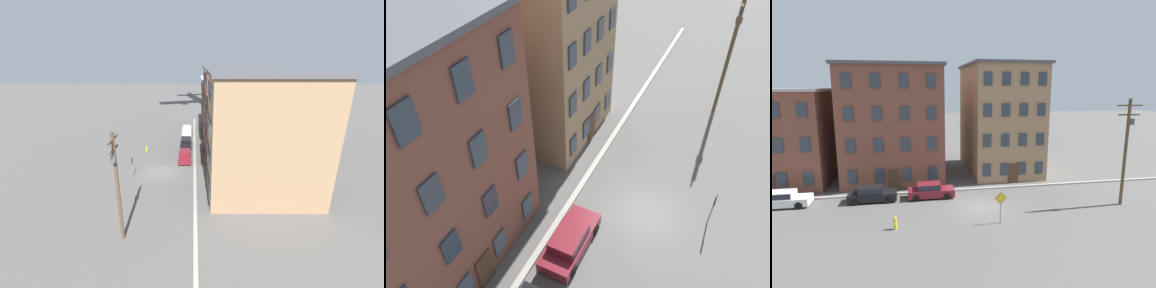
% 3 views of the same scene
% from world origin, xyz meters
% --- Properties ---
extents(ground_plane, '(200.00, 200.00, 0.00)m').
position_xyz_m(ground_plane, '(0.00, 0.00, 0.00)').
color(ground_plane, '#565451').
extents(kerb_strip, '(56.00, 0.36, 0.16)m').
position_xyz_m(kerb_strip, '(0.00, 4.50, 0.08)').
color(kerb_strip, '#9E998E').
rests_on(kerb_strip, ground_plane).
extents(apartment_far, '(8.55, 12.15, 13.33)m').
position_xyz_m(apartment_far, '(5.19, 11.81, 6.68)').
color(apartment_far, '#9E7A56').
rests_on(apartment_far, ground_plane).
extents(car_maroon, '(4.40, 1.92, 1.43)m').
position_xyz_m(car_maroon, '(-4.17, 3.05, 0.75)').
color(car_maroon, maroon).
rests_on(car_maroon, ground_plane).
extents(caution_sign, '(0.98, 0.08, 2.55)m').
position_xyz_m(caution_sign, '(0.87, -3.51, 1.70)').
color(caution_sign, slate).
rests_on(caution_sign, ground_plane).
extents(utility_pole, '(2.40, 0.44, 9.58)m').
position_xyz_m(utility_pole, '(12.84, -1.70, 5.38)').
color(utility_pole, brown).
rests_on(utility_pole, ground_plane).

